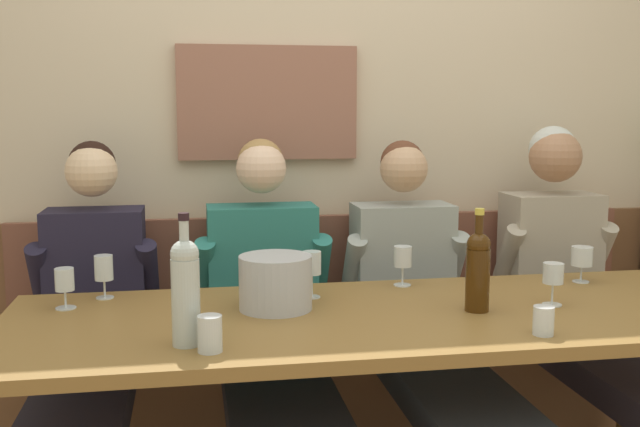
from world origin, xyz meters
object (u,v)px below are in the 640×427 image
object	(u,v)px
person_left_seat	(590,302)
wine_glass_by_bottle	(553,276)
wine_bottle_amber_mid	(185,288)
wine_glass_near_bucket	(403,258)
person_center_left_seat	(429,323)
ice_bucket	(275,283)
wine_bottle_green_tall	(478,268)
wine_glass_center_rear	(104,270)
dining_table	(381,336)
person_right_seat	(273,332)
wine_glass_mid_right	(582,258)
water_tumbler_center	(210,334)
water_tumbler_left	(543,321)
wall_bench	(337,376)
wine_glass_left_end	(312,266)
wine_glass_right_end	(65,281)
person_center_right_seat	(85,338)

from	to	relation	value
person_left_seat	wine_glass_by_bottle	xyz separation A→B (m)	(-0.36, -0.38, 0.20)
wine_bottle_amber_mid	wine_glass_near_bucket	distance (m)	0.95
person_center_left_seat	ice_bucket	size ratio (longest dim) A/B	5.55
wine_bottle_green_tall	wine_glass_by_bottle	size ratio (longest dim) A/B	2.34
wine_glass_center_rear	wine_glass_near_bucket	bearing A→B (deg)	0.00
dining_table	wine_bottle_green_tall	world-z (taller)	wine_bottle_green_tall
person_left_seat	wine_glass_center_rear	distance (m)	1.83
person_right_seat	wine_glass_mid_right	bearing A→B (deg)	-2.89
wine_glass_near_bucket	water_tumbler_center	size ratio (longest dim) A/B	1.47
person_left_seat	wine_glass_center_rear	size ratio (longest dim) A/B	8.90
person_left_seat	wine_bottle_amber_mid	xyz separation A→B (m)	(-1.54, -0.59, 0.26)
person_right_seat	water_tumbler_center	xyz separation A→B (m)	(-0.23, -0.62, 0.20)
wine_glass_center_rear	wine_bottle_amber_mid	bearing A→B (deg)	-63.56
ice_bucket	wine_glass_near_bucket	bearing A→B (deg)	25.65
person_right_seat	water_tumbler_left	world-z (taller)	person_right_seat
wall_bench	wine_glass_left_end	xyz separation A→B (m)	(-0.19, -0.50, 0.59)
wine_bottle_amber_mid	water_tumbler_left	bearing A→B (deg)	-4.75
wine_glass_right_end	wall_bench	bearing A→B (deg)	26.63
wall_bench	wine_bottle_green_tall	size ratio (longest dim) A/B	8.06
wine_bottle_amber_mid	water_tumbler_center	distance (m)	0.14
ice_bucket	person_center_right_seat	bearing A→B (deg)	159.08
wine_bottle_amber_mid	wine_glass_by_bottle	world-z (taller)	wine_bottle_amber_mid
wine_glass_center_rear	ice_bucket	bearing A→B (deg)	-22.93
wine_bottle_amber_mid	water_tumbler_center	xyz separation A→B (m)	(0.06, -0.07, -0.11)
wine_bottle_green_tall	wine_glass_center_rear	distance (m)	1.25
wall_bench	wine_glass_left_end	distance (m)	0.79
person_right_seat	person_center_left_seat	bearing A→B (deg)	0.57
wine_glass_right_end	dining_table	bearing A→B (deg)	-12.47
person_right_seat	person_left_seat	xyz separation A→B (m)	(1.24, 0.03, 0.04)
wine_glass_left_end	wine_glass_by_bottle	xyz separation A→B (m)	(0.76, -0.23, -0.01)
person_right_seat	wine_bottle_amber_mid	world-z (taller)	person_right_seat
person_right_seat	wine_glass_center_rear	size ratio (longest dim) A/B	8.75
ice_bucket	water_tumbler_center	distance (m)	0.45
person_center_left_seat	wine_glass_by_bottle	bearing A→B (deg)	-48.92
wine_bottle_green_tall	wine_glass_right_end	bearing A→B (deg)	168.97
wine_bottle_amber_mid	wine_glass_center_rear	bearing A→B (deg)	116.44
ice_bucket	wine_glass_mid_right	distance (m)	1.17
person_left_seat	water_tumbler_center	xyz separation A→B (m)	(-1.48, -0.66, 0.15)
wall_bench	water_tumbler_center	size ratio (longest dim) A/B	27.00
person_center_left_seat	person_right_seat	bearing A→B (deg)	-179.43
wine_glass_left_end	wine_glass_right_end	distance (m)	0.81
ice_bucket	wine_glass_by_bottle	world-z (taller)	ice_bucket
wine_glass_near_bucket	water_tumbler_left	world-z (taller)	wine_glass_near_bucket
wine_glass_center_rear	wine_glass_mid_right	bearing A→B (deg)	-2.07
person_center_left_seat	wine_glass_center_rear	size ratio (longest dim) A/B	8.78
wine_glass_near_bucket	wine_glass_center_rear	world-z (taller)	wine_glass_center_rear
person_center_right_seat	wine_glass_left_end	bearing A→B (deg)	-8.70
wall_bench	wine_bottle_green_tall	xyz separation A→B (m)	(0.31, -0.75, 0.61)
wine_glass_center_rear	water_tumbler_left	distance (m)	1.43
wine_bottle_green_tall	wine_bottle_amber_mid	xyz separation A→B (m)	(-0.91, -0.19, 0.02)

